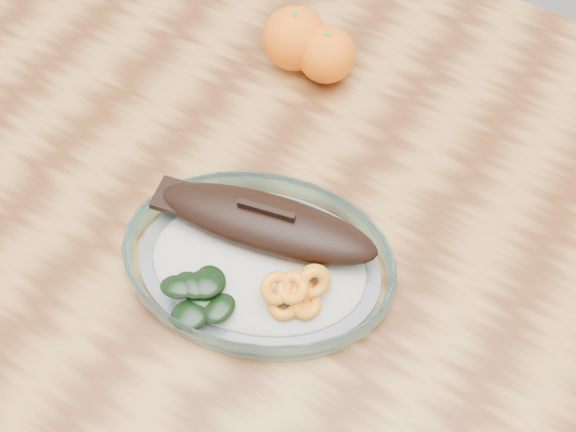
{
  "coord_description": "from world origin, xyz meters",
  "views": [
    {
      "loc": [
        0.27,
        -0.42,
        1.41
      ],
      "look_at": [
        0.07,
        -0.07,
        0.77
      ],
      "focal_mm": 45.0,
      "sensor_mm": 36.0,
      "label": 1
    }
  ],
  "objects_px": {
    "plated_meal": "(259,258)",
    "orange_right": "(295,38)",
    "dining_table": "(269,206)",
    "orange_left": "(326,55)"
  },
  "relations": [
    {
      "from": "dining_table",
      "to": "orange_left",
      "type": "distance_m",
      "value": 0.2
    },
    {
      "from": "plated_meal",
      "to": "orange_right",
      "type": "bearing_deg",
      "value": 96.17
    },
    {
      "from": "orange_left",
      "to": "orange_right",
      "type": "height_order",
      "value": "orange_right"
    },
    {
      "from": "plated_meal",
      "to": "orange_right",
      "type": "relative_size",
      "value": 7.89
    },
    {
      "from": "dining_table",
      "to": "orange_right",
      "type": "xyz_separation_m",
      "value": [
        -0.05,
        0.15,
        0.14
      ]
    },
    {
      "from": "plated_meal",
      "to": "orange_left",
      "type": "xyz_separation_m",
      "value": [
        -0.07,
        0.27,
        0.02
      ]
    },
    {
      "from": "dining_table",
      "to": "plated_meal",
      "type": "xyz_separation_m",
      "value": [
        0.07,
        -0.13,
        0.12
      ]
    },
    {
      "from": "plated_meal",
      "to": "dining_table",
      "type": "bearing_deg",
      "value": 101.13
    },
    {
      "from": "orange_left",
      "to": "orange_right",
      "type": "relative_size",
      "value": 0.88
    },
    {
      "from": "dining_table",
      "to": "orange_right",
      "type": "distance_m",
      "value": 0.21
    }
  ]
}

